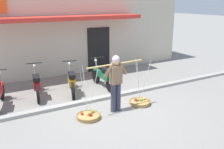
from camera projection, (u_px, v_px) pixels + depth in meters
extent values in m
plane|color=gray|center=(110.00, 108.00, 7.65)|extent=(90.00, 90.00, 0.00)
cube|color=gray|center=(99.00, 99.00, 8.22)|extent=(20.00, 0.24, 0.10)
cylinder|color=#38384C|center=(118.00, 97.00, 7.35)|extent=(0.15, 0.15, 0.86)
cylinder|color=#38384C|center=(113.00, 98.00, 7.26)|extent=(0.15, 0.15, 0.86)
cube|color=#84664C|center=(116.00, 75.00, 7.10)|extent=(0.35, 0.22, 0.54)
sphere|color=#E0B78E|center=(116.00, 61.00, 6.99)|extent=(0.21, 0.21, 0.21)
sphere|color=#D1A8CC|center=(116.00, 59.00, 6.97)|extent=(0.22, 0.22, 0.22)
cylinder|color=#84664C|center=(123.00, 68.00, 7.18)|extent=(0.34, 0.11, 0.43)
cylinder|color=#84664C|center=(109.00, 70.00, 6.93)|extent=(0.34, 0.11, 0.43)
cylinder|color=tan|center=(116.00, 64.00, 7.01)|extent=(1.84, 0.15, 0.04)
cylinder|color=#B2894C|center=(140.00, 103.00, 7.89)|extent=(0.64, 0.64, 0.09)
torus|color=olive|center=(140.00, 101.00, 7.87)|extent=(0.69, 0.69, 0.05)
sphere|color=#75B645|center=(142.00, 99.00, 7.93)|extent=(0.08, 0.08, 0.08)
sphere|color=red|center=(136.00, 100.00, 7.89)|extent=(0.09, 0.09, 0.09)
sphere|color=#659C3B|center=(138.00, 100.00, 7.90)|extent=(0.09, 0.09, 0.09)
sphere|color=gold|center=(144.00, 98.00, 8.00)|extent=(0.09, 0.09, 0.09)
cylinder|color=silver|center=(138.00, 80.00, 7.80)|extent=(0.01, 0.31, 1.36)
cylinder|color=silver|center=(138.00, 83.00, 7.56)|extent=(0.27, 0.16, 1.36)
cylinder|color=silver|center=(145.00, 81.00, 7.68)|extent=(0.27, 0.16, 1.36)
cylinder|color=#B2894C|center=(88.00, 117.00, 6.94)|extent=(0.64, 0.64, 0.09)
torus|color=olive|center=(88.00, 115.00, 6.92)|extent=(0.69, 0.69, 0.05)
sphere|color=gold|center=(88.00, 114.00, 6.91)|extent=(0.09, 0.09, 0.09)
sphere|color=#B4211C|center=(82.00, 114.00, 6.95)|extent=(0.08, 0.08, 0.08)
sphere|color=#69A33E|center=(93.00, 111.00, 7.06)|extent=(0.10, 0.10, 0.10)
sphere|color=#B3211C|center=(91.00, 115.00, 6.87)|extent=(0.09, 0.09, 0.09)
cylinder|color=silver|center=(85.00, 91.00, 6.85)|extent=(0.01, 0.31, 1.36)
cylinder|color=silver|center=(84.00, 94.00, 6.61)|extent=(0.27, 0.16, 1.36)
cylinder|color=silver|center=(93.00, 93.00, 6.73)|extent=(0.27, 0.16, 1.36)
cylinder|color=black|center=(2.00, 91.00, 8.21)|extent=(0.21, 0.58, 0.58)
cube|color=red|center=(1.00, 84.00, 8.13)|extent=(0.20, 0.31, 0.06)
cylinder|color=slate|center=(0.00, 81.00, 8.00)|extent=(0.13, 0.30, 0.76)
cylinder|color=black|center=(36.00, 83.00, 9.05)|extent=(0.18, 0.59, 0.58)
cylinder|color=black|center=(38.00, 94.00, 7.93)|extent=(0.18, 0.59, 0.58)
cube|color=red|center=(35.00, 76.00, 8.98)|extent=(0.19, 0.30, 0.06)
cube|color=red|center=(36.00, 83.00, 8.34)|extent=(0.35, 0.92, 0.24)
cube|color=black|center=(36.00, 78.00, 8.11)|extent=(0.31, 0.59, 0.12)
cylinder|color=slate|center=(35.00, 73.00, 8.85)|extent=(0.11, 0.30, 0.76)
cylinder|color=black|center=(34.00, 63.00, 8.67)|extent=(0.54, 0.13, 0.04)
sphere|color=silver|center=(34.00, 66.00, 8.85)|extent=(0.11, 0.11, 0.11)
cylinder|color=black|center=(70.00, 80.00, 9.38)|extent=(0.23, 0.58, 0.58)
cylinder|color=black|center=(73.00, 91.00, 8.22)|extent=(0.23, 0.58, 0.58)
cube|color=orange|center=(70.00, 73.00, 9.30)|extent=(0.21, 0.31, 0.06)
cube|color=orange|center=(71.00, 80.00, 8.64)|extent=(0.44, 0.92, 0.24)
cube|color=black|center=(71.00, 75.00, 8.41)|extent=(0.36, 0.60, 0.12)
cylinder|color=slate|center=(70.00, 71.00, 9.17)|extent=(0.14, 0.30, 0.76)
cylinder|color=black|center=(69.00, 61.00, 8.99)|extent=(0.53, 0.18, 0.04)
sphere|color=silver|center=(69.00, 64.00, 9.18)|extent=(0.11, 0.11, 0.11)
cylinder|color=black|center=(96.00, 76.00, 9.88)|extent=(0.09, 0.58, 0.58)
cylinder|color=black|center=(110.00, 85.00, 8.83)|extent=(0.09, 0.58, 0.58)
cube|color=#19663D|center=(96.00, 70.00, 9.80)|extent=(0.14, 0.28, 0.06)
cube|color=#19663D|center=(104.00, 75.00, 9.21)|extent=(0.21, 0.90, 0.24)
cube|color=black|center=(106.00, 70.00, 8.99)|extent=(0.23, 0.56, 0.12)
cylinder|color=slate|center=(97.00, 67.00, 9.68)|extent=(0.06, 0.30, 0.76)
cylinder|color=black|center=(97.00, 58.00, 9.50)|extent=(0.54, 0.04, 0.04)
sphere|color=silver|center=(96.00, 60.00, 9.67)|extent=(0.11, 0.11, 0.11)
cube|color=beige|center=(41.00, 23.00, 12.37)|extent=(13.00, 5.00, 4.20)
cube|color=red|center=(59.00, 18.00, 9.75)|extent=(7.15, 1.00, 0.16)
cube|color=black|center=(99.00, 49.00, 11.49)|extent=(1.10, 0.06, 2.00)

